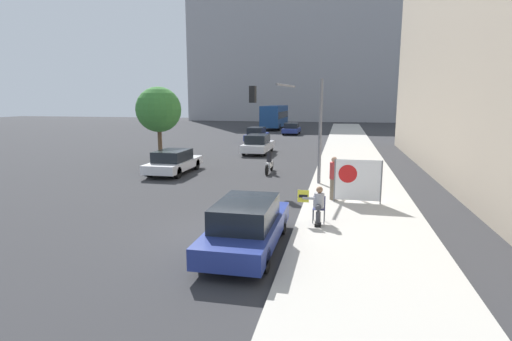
{
  "coord_description": "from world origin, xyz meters",
  "views": [
    {
      "loc": [
        3.11,
        -11.52,
        4.18
      ],
      "look_at": [
        -0.28,
        4.34,
        1.31
      ],
      "focal_mm": 28.0,
      "sensor_mm": 36.0,
      "label": 1
    }
  ],
  "objects_px": {
    "protest_banner": "(357,180)",
    "traffic_light_pole": "(292,112)",
    "car_on_road_distant": "(257,135)",
    "city_bus_on_road": "(275,116)",
    "car_on_road_far_lane": "(291,129)",
    "motorcycle_on_road": "(269,163)",
    "parked_car_curbside": "(247,225)",
    "street_tree_near_curb": "(159,110)",
    "seated_protester": "(318,204)",
    "jogger_on_sidewalk": "(334,178)",
    "car_on_road_nearest": "(174,162)",
    "car_on_road_midblock": "(258,144)"
  },
  "relations": [
    {
      "from": "car_on_road_midblock",
      "to": "city_bus_on_road",
      "type": "relative_size",
      "value": 0.46
    },
    {
      "from": "seated_protester",
      "to": "traffic_light_pole",
      "type": "xyz_separation_m",
      "value": [
        -1.73,
        6.71,
        2.82
      ]
    },
    {
      "from": "car_on_road_far_lane",
      "to": "street_tree_near_curb",
      "type": "height_order",
      "value": "street_tree_near_curb"
    },
    {
      "from": "traffic_light_pole",
      "to": "car_on_road_midblock",
      "type": "bearing_deg",
      "value": 110.05
    },
    {
      "from": "seated_protester",
      "to": "city_bus_on_road",
      "type": "distance_m",
      "value": 45.9
    },
    {
      "from": "car_on_road_far_lane",
      "to": "city_bus_on_road",
      "type": "distance_m",
      "value": 9.7
    },
    {
      "from": "traffic_light_pole",
      "to": "street_tree_near_curb",
      "type": "distance_m",
      "value": 10.85
    },
    {
      "from": "jogger_on_sidewalk",
      "to": "protest_banner",
      "type": "bearing_deg",
      "value": -173.51
    },
    {
      "from": "traffic_light_pole",
      "to": "city_bus_on_road",
      "type": "height_order",
      "value": "traffic_light_pole"
    },
    {
      "from": "car_on_road_nearest",
      "to": "traffic_light_pole",
      "type": "bearing_deg",
      "value": -11.95
    },
    {
      "from": "car_on_road_distant",
      "to": "car_on_road_far_lane",
      "type": "relative_size",
      "value": 1.08
    },
    {
      "from": "parked_car_curbside",
      "to": "car_on_road_distant",
      "type": "relative_size",
      "value": 1.07
    },
    {
      "from": "seated_protester",
      "to": "city_bus_on_road",
      "type": "height_order",
      "value": "city_bus_on_road"
    },
    {
      "from": "car_on_road_midblock",
      "to": "protest_banner",
      "type": "bearing_deg",
      "value": -64.25
    },
    {
      "from": "protest_banner",
      "to": "car_on_road_nearest",
      "type": "distance_m",
      "value": 11.36
    },
    {
      "from": "protest_banner",
      "to": "car_on_road_nearest",
      "type": "relative_size",
      "value": 0.4
    },
    {
      "from": "city_bus_on_road",
      "to": "motorcycle_on_road",
      "type": "height_order",
      "value": "city_bus_on_road"
    },
    {
      "from": "jogger_on_sidewalk",
      "to": "protest_banner",
      "type": "relative_size",
      "value": 0.96
    },
    {
      "from": "city_bus_on_road",
      "to": "street_tree_near_curb",
      "type": "bearing_deg",
      "value": -94.06
    },
    {
      "from": "seated_protester",
      "to": "car_on_road_midblock",
      "type": "relative_size",
      "value": 0.27
    },
    {
      "from": "city_bus_on_road",
      "to": "protest_banner",
      "type": "bearing_deg",
      "value": -76.24
    },
    {
      "from": "protest_banner",
      "to": "car_on_road_midblock",
      "type": "height_order",
      "value": "protest_banner"
    },
    {
      "from": "car_on_road_distant",
      "to": "street_tree_near_curb",
      "type": "height_order",
      "value": "street_tree_near_curb"
    },
    {
      "from": "car_on_road_distant",
      "to": "motorcycle_on_road",
      "type": "bearing_deg",
      "value": -75.63
    },
    {
      "from": "car_on_road_distant",
      "to": "street_tree_near_curb",
      "type": "relative_size",
      "value": 0.88
    },
    {
      "from": "car_on_road_nearest",
      "to": "car_on_road_distant",
      "type": "bearing_deg",
      "value": 86.57
    },
    {
      "from": "car_on_road_nearest",
      "to": "car_on_road_midblock",
      "type": "bearing_deg",
      "value": 72.7
    },
    {
      "from": "car_on_road_nearest",
      "to": "car_on_road_distant",
      "type": "relative_size",
      "value": 1.04
    },
    {
      "from": "protest_banner",
      "to": "seated_protester",
      "type": "bearing_deg",
      "value": -114.43
    },
    {
      "from": "jogger_on_sidewalk",
      "to": "car_on_road_nearest",
      "type": "xyz_separation_m",
      "value": [
        -9.15,
        4.84,
        -0.35
      ]
    },
    {
      "from": "traffic_light_pole",
      "to": "motorcycle_on_road",
      "type": "height_order",
      "value": "traffic_light_pole"
    },
    {
      "from": "traffic_light_pole",
      "to": "city_bus_on_road",
      "type": "xyz_separation_m",
      "value": [
        -7.2,
        38.3,
        -1.67
      ]
    },
    {
      "from": "car_on_road_midblock",
      "to": "parked_car_curbside",
      "type": "bearing_deg",
      "value": -79.08
    },
    {
      "from": "parked_car_curbside",
      "to": "street_tree_near_curb",
      "type": "height_order",
      "value": "street_tree_near_curb"
    },
    {
      "from": "seated_protester",
      "to": "car_on_road_nearest",
      "type": "distance_m",
      "value": 11.97
    },
    {
      "from": "protest_banner",
      "to": "traffic_light_pole",
      "type": "xyz_separation_m",
      "value": [
        -3.09,
        3.72,
        2.56
      ]
    },
    {
      "from": "protest_banner",
      "to": "car_on_road_far_lane",
      "type": "bearing_deg",
      "value": 101.45
    },
    {
      "from": "car_on_road_far_lane",
      "to": "traffic_light_pole",
      "type": "bearing_deg",
      "value": -82.98
    },
    {
      "from": "car_on_road_midblock",
      "to": "street_tree_near_curb",
      "type": "bearing_deg",
      "value": -133.23
    },
    {
      "from": "car_on_road_distant",
      "to": "car_on_road_far_lane",
      "type": "distance_m",
      "value": 10.11
    },
    {
      "from": "jogger_on_sidewalk",
      "to": "car_on_road_nearest",
      "type": "distance_m",
      "value": 10.36
    },
    {
      "from": "protest_banner",
      "to": "motorcycle_on_road",
      "type": "bearing_deg",
      "value": 125.94
    },
    {
      "from": "jogger_on_sidewalk",
      "to": "car_on_road_distant",
      "type": "relative_size",
      "value": 0.4
    },
    {
      "from": "seated_protester",
      "to": "city_bus_on_road",
      "type": "xyz_separation_m",
      "value": [
        -8.93,
        45.01,
        1.15
      ]
    },
    {
      "from": "parked_car_curbside",
      "to": "jogger_on_sidewalk",
      "type": "bearing_deg",
      "value": 68.98
    },
    {
      "from": "car_on_road_distant",
      "to": "city_bus_on_road",
      "type": "distance_m",
      "value": 18.86
    },
    {
      "from": "car_on_road_far_lane",
      "to": "seated_protester",
      "type": "bearing_deg",
      "value": -81.57
    },
    {
      "from": "seated_protester",
      "to": "street_tree_near_curb",
      "type": "relative_size",
      "value": 0.24
    },
    {
      "from": "jogger_on_sidewalk",
      "to": "car_on_road_far_lane",
      "type": "relative_size",
      "value": 0.43
    },
    {
      "from": "car_on_road_nearest",
      "to": "car_on_road_far_lane",
      "type": "xyz_separation_m",
      "value": [
        3.38,
        27.89,
        0.02
      ]
    }
  ]
}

